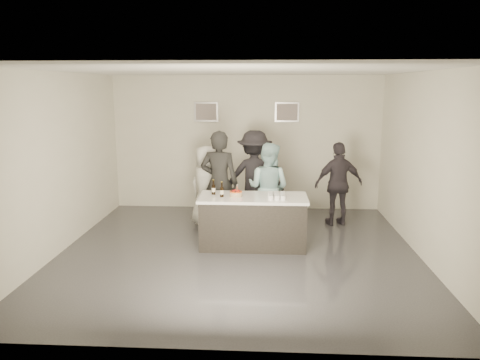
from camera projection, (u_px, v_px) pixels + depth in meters
The scene contains 19 objects.
floor at pixel (238, 252), 7.91m from camera, with size 6.00×6.00×0.00m, color #3D3D42.
ceiling at pixel (238, 71), 7.32m from camera, with size 6.00×6.00×0.00m, color white.
wall_back at pixel (246, 143), 10.55m from camera, with size 6.00×0.04×3.00m, color silver.
wall_front at pixel (220, 214), 4.68m from camera, with size 6.00×0.04×3.00m, color silver.
wall_left at pixel (59, 163), 7.79m from camera, with size 0.04×6.00×3.00m, color silver.
wall_right at pixel (426, 167), 7.45m from camera, with size 0.04×6.00×3.00m, color silver.
picture_left at pixel (206, 112), 10.44m from camera, with size 0.54×0.04×0.44m, color #B2B2B7.
picture_right at pixel (287, 112), 10.33m from camera, with size 0.54×0.04×0.44m, color #B2B2B7.
bar_counter at pixel (253, 221), 8.13m from camera, with size 1.86×0.86×0.90m, color white.
cake at pixel (236, 194), 8.04m from camera, with size 0.22×0.22×0.08m, color #FF601A.
beer_bottle_a at pixel (213, 187), 8.16m from camera, with size 0.07×0.07×0.26m, color black.
beer_bottle_b at pixel (222, 190), 7.97m from camera, with size 0.07×0.07×0.26m, color black.
tumbler_cluster at pixel (277, 196), 7.93m from camera, with size 0.30×0.40×0.08m, color orange.
candles at pixel (236, 199), 7.82m from camera, with size 0.24×0.08×0.01m, color pink.
person_main_black at pixel (219, 183), 8.77m from camera, with size 0.72×0.47×1.97m, color black.
person_main_blue at pixel (268, 188), 8.87m from camera, with size 0.84×0.65×1.73m, color #A9D8DE.
person_guest_left at pixel (206, 186), 9.34m from camera, with size 0.79×0.51×1.61m, color silver.
person_guest_right at pixel (339, 184), 9.35m from camera, with size 0.98×0.41×1.68m, color #352F38.
person_guest_back at pixel (254, 177), 9.56m from camera, with size 1.22×0.70×1.89m, color black.
Camera 1 is at (0.46, -7.50, 2.76)m, focal length 35.00 mm.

